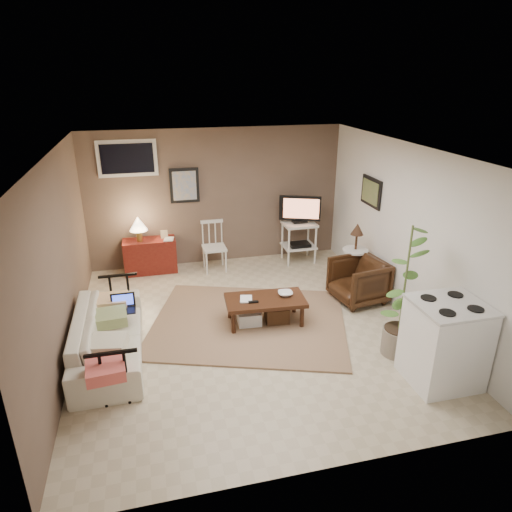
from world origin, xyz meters
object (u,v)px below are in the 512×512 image
object	(u,v)px
stove	(444,343)
spindle_chair	(214,248)
red_console	(149,253)
side_table	(356,248)
coffee_table	(265,309)
tv_stand	(299,228)
potted_plant	(405,288)
armchair	(359,279)
sofa	(107,328)

from	to	relation	value
stove	spindle_chair	bearing A→B (deg)	118.22
red_console	side_table	bearing A→B (deg)	-23.79
side_table	stove	size ratio (longest dim) A/B	1.10
coffee_table	tv_stand	bearing A→B (deg)	59.88
coffee_table	red_console	world-z (taller)	red_console
spindle_chair	side_table	xyz separation A→B (m)	(2.07, -1.24, 0.26)
potted_plant	stove	xyz separation A→B (m)	(0.20, -0.59, -0.42)
spindle_chair	armchair	size ratio (longest dim) A/B	1.19
tv_stand	armchair	bearing A→B (deg)	-77.79
coffee_table	sofa	distance (m)	2.07
red_console	armchair	world-z (taller)	red_console
sofa	side_table	world-z (taller)	side_table
spindle_chair	potted_plant	world-z (taller)	potted_plant
tv_stand	stove	distance (m)	3.75
sofa	red_console	world-z (taller)	red_console
potted_plant	coffee_table	bearing A→B (deg)	142.49
side_table	stove	distance (m)	2.48
potted_plant	stove	world-z (taller)	potted_plant
armchair	spindle_chair	bearing A→B (deg)	-140.61
tv_stand	side_table	size ratio (longest dim) A/B	1.14
spindle_chair	stove	bearing A→B (deg)	-61.78
spindle_chair	potted_plant	size ratio (longest dim) A/B	0.51
coffee_table	red_console	distance (m)	2.66
tv_stand	potted_plant	size ratio (longest dim) A/B	0.72
potted_plant	stove	size ratio (longest dim) A/B	1.73
side_table	coffee_table	bearing A→B (deg)	-154.96
spindle_chair	potted_plant	distance (m)	3.63
armchair	potted_plant	world-z (taller)	potted_plant
sofa	spindle_chair	size ratio (longest dim) A/B	2.27
sofa	stove	xyz separation A→B (m)	(3.66, -1.39, 0.10)
coffee_table	spindle_chair	world-z (taller)	spindle_chair
tv_stand	stove	world-z (taller)	tv_stand
sofa	red_console	bearing A→B (deg)	-12.62
side_table	potted_plant	world-z (taller)	potted_plant
tv_stand	side_table	distance (m)	1.35
spindle_chair	tv_stand	xyz separation A→B (m)	(1.56, 0.01, 0.24)
sofa	tv_stand	size ratio (longest dim) A/B	1.60
spindle_chair	sofa	bearing A→B (deg)	-125.71
tv_stand	sofa	bearing A→B (deg)	-144.23
tv_stand	stove	bearing A→B (deg)	-83.42
tv_stand	potted_plant	xyz separation A→B (m)	(0.23, -3.13, 0.25)
sofa	spindle_chair	xyz separation A→B (m)	(1.67, 2.32, 0.02)
spindle_chair	armchair	distance (m)	2.58
coffee_table	stove	size ratio (longest dim) A/B	1.13
side_table	stove	xyz separation A→B (m)	(-0.08, -2.47, -0.18)
sofa	tv_stand	bearing A→B (deg)	-54.23
tv_stand	spindle_chair	bearing A→B (deg)	-179.73
stove	sofa	bearing A→B (deg)	159.21
red_console	spindle_chair	distance (m)	1.13
tv_stand	side_table	xyz separation A→B (m)	(0.51, -1.25, 0.02)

